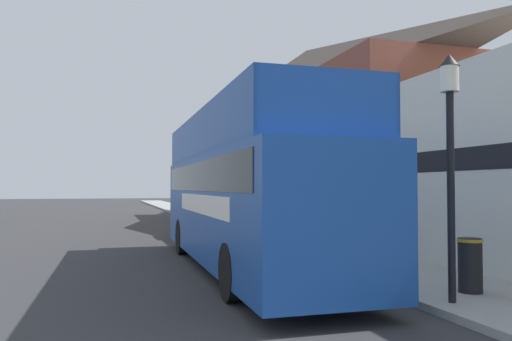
% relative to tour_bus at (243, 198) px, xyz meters
% --- Properties ---
extents(ground_plane, '(144.00, 144.00, 0.00)m').
position_rel_tour_bus_xyz_m(ground_plane, '(-3.60, 11.35, -1.86)').
color(ground_plane, '#333335').
extents(sidewalk, '(2.92, 108.00, 0.14)m').
position_rel_tour_bus_xyz_m(sidewalk, '(3.26, 8.35, -1.79)').
color(sidewalk, '#999993').
rests_on(sidewalk, ground_plane).
extents(brick_terrace_rear, '(6.00, 24.57, 10.03)m').
position_rel_tour_bus_xyz_m(brick_terrace_rear, '(7.72, 13.98, 3.15)').
color(brick_terrace_rear, brown).
rests_on(brick_terrace_rear, ground_plane).
extents(tour_bus, '(2.72, 11.48, 4.02)m').
position_rel_tour_bus_xyz_m(tour_bus, '(0.00, 0.00, 0.00)').
color(tour_bus, '#19479E').
rests_on(tour_bus, ground_plane).
extents(parked_car_ahead_of_bus, '(1.89, 4.15, 1.53)m').
position_rel_tour_bus_xyz_m(parked_car_ahead_of_bus, '(0.67, 8.77, -1.15)').
color(parked_car_ahead_of_bus, maroon).
rests_on(parked_car_ahead_of_bus, ground_plane).
extents(lamp_post_nearest, '(0.35, 0.35, 4.34)m').
position_rel_tour_bus_xyz_m(lamp_post_nearest, '(2.31, -5.17, 1.29)').
color(lamp_post_nearest, black).
rests_on(lamp_post_nearest, sidewalk).
extents(lamp_post_second, '(0.35, 0.35, 5.05)m').
position_rel_tour_bus_xyz_m(lamp_post_second, '(2.37, 2.63, 1.73)').
color(lamp_post_second, black).
rests_on(lamp_post_second, sidewalk).
extents(litter_bin, '(0.48, 0.48, 1.02)m').
position_rel_tour_bus_xyz_m(litter_bin, '(3.18, -4.59, -1.18)').
color(litter_bin, black).
rests_on(litter_bin, sidewalk).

